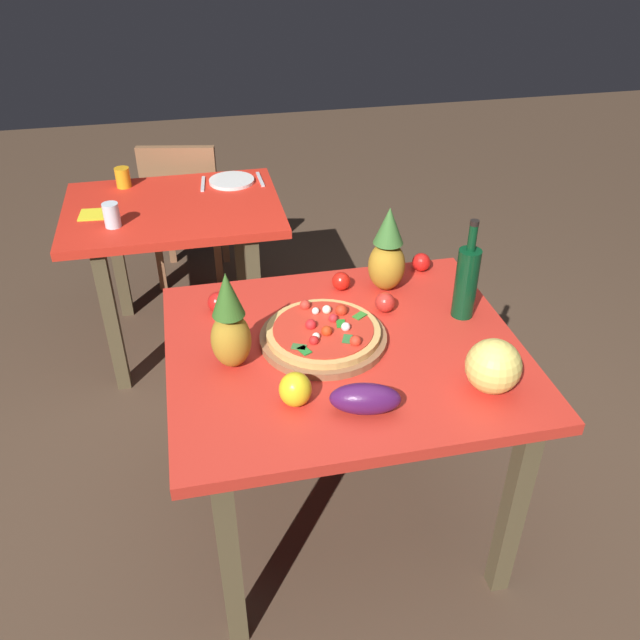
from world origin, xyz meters
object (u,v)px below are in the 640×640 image
at_px(tomato_by_bottle, 341,281).
at_px(napkin_folded, 96,214).
at_px(wine_bottle, 466,281).
at_px(drinking_glass_water, 112,215).
at_px(display_table, 344,369).
at_px(eggplant, 365,399).
at_px(pineapple_right, 387,253).
at_px(dining_chair, 186,205).
at_px(pizza_board, 323,338).
at_px(melon, 493,366).
at_px(tomato_near_board, 385,302).
at_px(knife_utensil, 260,179).
at_px(drinking_glass_juice, 123,177).
at_px(background_table, 175,229).
at_px(pizza, 324,331).
at_px(bell_pepper, 295,389).
at_px(tomato_at_corner, 421,262).
at_px(tomato_beside_pepper, 218,302).
at_px(fork_utensil, 203,184).
at_px(pineapple_left, 230,325).
at_px(dinner_plate, 232,181).

height_order(tomato_by_bottle, napkin_folded, tomato_by_bottle).
relative_size(wine_bottle, drinking_glass_water, 3.37).
distance_m(display_table, eggplant, 0.34).
relative_size(pineapple_right, drinking_glass_water, 3.03).
relative_size(dining_chair, pizza_board, 2.07).
xyz_separation_m(dining_chair, melon, (0.82, -2.11, 0.34)).
xyz_separation_m(pizza_board, tomato_near_board, (0.25, 0.13, 0.02)).
relative_size(knife_utensil, napkin_folded, 1.29).
xyz_separation_m(dining_chair, drinking_glass_juice, (-0.28, -0.33, 0.31)).
bearing_deg(tomato_by_bottle, background_table, 123.48).
bearing_deg(tomato_by_bottle, pizza, -113.26).
distance_m(eggplant, knife_utensil, 1.75).
distance_m(bell_pepper, napkin_folded, 1.56).
xyz_separation_m(pineapple_right, knife_utensil, (-0.31, 1.12, -0.14)).
bearing_deg(eggplant, tomato_at_corner, 60.05).
distance_m(tomato_at_corner, tomato_by_bottle, 0.34).
distance_m(eggplant, drinking_glass_juice, 1.94).
xyz_separation_m(background_table, tomato_by_bottle, (0.58, -0.88, 0.15)).
xyz_separation_m(wine_bottle, drinking_glass_water, (-1.20, 0.96, -0.08)).
height_order(melon, tomato_beside_pepper, melon).
bearing_deg(pineapple_right, background_table, 129.33).
distance_m(bell_pepper, knife_utensil, 1.68).
xyz_separation_m(tomato_at_corner, tomato_near_board, (-0.22, -0.24, -0.00)).
height_order(display_table, knife_utensil, knife_utensil).
bearing_deg(display_table, drinking_glass_water, 125.68).
xyz_separation_m(drinking_glass_water, fork_utensil, (0.41, 0.38, -0.05)).
bearing_deg(bell_pepper, wine_bottle, 27.22).
xyz_separation_m(background_table, wine_bottle, (0.95, -1.13, 0.25)).
bearing_deg(bell_pepper, pineapple_left, 125.81).
bearing_deg(eggplant, drinking_glass_water, 118.49).
bearing_deg(tomato_by_bottle, melon, -65.18).
distance_m(wine_bottle, drinking_glass_water, 1.54).
bearing_deg(bell_pepper, melon, -5.85).
xyz_separation_m(bell_pepper, eggplant, (0.18, -0.08, -0.00)).
bearing_deg(bell_pepper, knife_utensil, 85.65).
bearing_deg(pizza_board, tomato_by_bottle, 66.51).
height_order(pizza_board, tomato_near_board, tomato_near_board).
xyz_separation_m(tomato_beside_pepper, drinking_glass_juice, (-0.35, 1.20, 0.01)).
bearing_deg(knife_utensil, bell_pepper, -95.74).
distance_m(pineapple_right, drinking_glass_water, 1.24).
xyz_separation_m(pizza, napkin_folded, (-0.78, 1.15, -0.04)).
distance_m(pizza_board, eggplant, 0.36).
xyz_separation_m(dinner_plate, fork_utensil, (-0.14, 0.00, -0.00)).
xyz_separation_m(display_table, background_table, (-0.51, 1.23, -0.03)).
height_order(pineapple_left, eggplant, pineapple_left).
xyz_separation_m(pizza_board, eggplant, (0.04, -0.35, 0.03)).
distance_m(melon, tomato_beside_pepper, 0.94).
relative_size(pineapple_left, dinner_plate, 1.46).
distance_m(wine_bottle, tomato_near_board, 0.28).
bearing_deg(dinner_plate, tomato_beside_pepper, -97.94).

